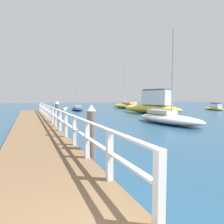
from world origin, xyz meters
The scene contains 10 objects.
pier_deck centered at (0.00, 13.56, 0.18)m, with size 2.39×27.11×0.36m, color brown.
pier_railing centered at (1.11, 13.56, 0.99)m, with size 0.12×25.63×1.02m.
dock_piling_near centered at (1.49, 4.80, 0.90)m, with size 0.29×0.29×1.79m.
dock_piling_far centered at (1.49, 12.56, 0.90)m, with size 0.29×0.29×1.79m.
seagull_foreground centered at (1.12, 7.37, 1.52)m, with size 0.29×0.43×0.21m.
boat_1 centered at (14.32, 19.67, 1.03)m, with size 5.10×9.19×3.09m.
boat_2 centered at (9.61, 10.90, 0.43)m, with size 2.63×6.49×7.04m.
boat_3 centered at (6.91, 29.59, 0.33)m, with size 2.19×5.67×6.97m.
boat_4 centered at (27.73, 21.31, 0.40)m, with size 2.01×4.36×1.23m.
boat_5 centered at (17.00, 31.90, 0.53)m, with size 3.61×8.47×9.52m.
Camera 1 is at (-0.35, -1.10, 2.00)m, focal length 31.14 mm.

